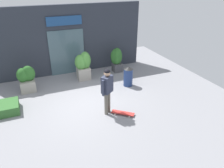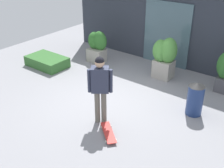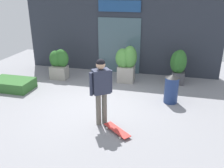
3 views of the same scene
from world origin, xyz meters
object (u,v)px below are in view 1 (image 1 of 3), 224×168
at_px(skateboard, 123,113).
at_px(trash_bin, 128,76).
at_px(planter_box_right, 26,78).
at_px(planter_box_mid, 83,64).
at_px(skateboarder, 107,87).
at_px(planter_box_left, 116,58).

distance_m(skateboard, trash_bin, 2.42).
xyz_separation_m(skateboard, trash_bin, (1.21, 2.05, 0.39)).
xyz_separation_m(planter_box_right, planter_box_mid, (2.58, 0.25, 0.16)).
distance_m(skateboarder, planter_box_left, 3.98).
xyz_separation_m(planter_box_left, trash_bin, (-0.18, -1.75, -0.28)).
bearing_deg(planter_box_mid, planter_box_right, -174.58).
height_order(skateboarder, planter_box_mid, skateboarder).
height_order(planter_box_left, trash_bin, planter_box_left).
bearing_deg(skateboard, trash_bin, 99.08).
xyz_separation_m(skateboarder, planter_box_right, (-2.57, 2.93, -0.46)).
relative_size(skateboarder, planter_box_mid, 1.27).
height_order(skateboarder, planter_box_right, skateboarder).
bearing_deg(trash_bin, planter_box_left, 84.12).
distance_m(skateboard, planter_box_right, 4.49).
distance_m(planter_box_right, planter_box_mid, 2.60).
bearing_deg(planter_box_right, skateboard, -46.71).
distance_m(skateboarder, planter_box_right, 3.93).
bearing_deg(planter_box_right, planter_box_mid, 5.42).
xyz_separation_m(skateboard, planter_box_mid, (-0.47, 3.49, 0.71)).
bearing_deg(planter_box_mid, skateboarder, -90.19).
bearing_deg(planter_box_left, skateboarder, -118.24).
height_order(skateboarder, trash_bin, skateboarder).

